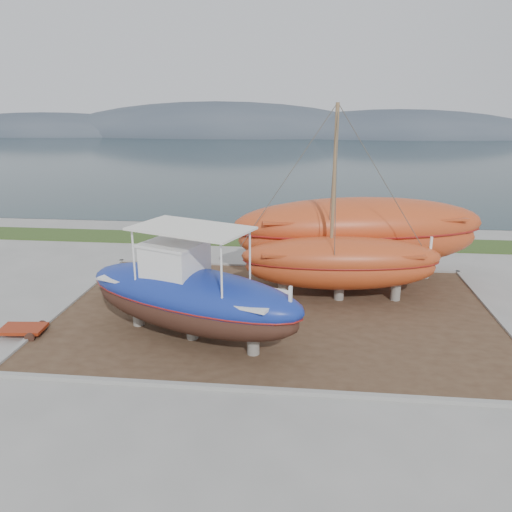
# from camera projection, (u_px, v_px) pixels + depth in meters

# --- Properties ---
(ground) EXTENTS (140.00, 140.00, 0.00)m
(ground) POSITION_uv_depth(u_px,v_px,m) (269.00, 359.00, 17.40)
(ground) COLOR gray
(ground) RESTS_ON ground
(dirt_patch) EXTENTS (18.00, 12.00, 0.06)m
(dirt_patch) POSITION_uv_depth(u_px,v_px,m) (276.00, 312.00, 21.19)
(dirt_patch) COLOR #422D1E
(dirt_patch) RESTS_ON ground
(curb_frame) EXTENTS (18.60, 12.60, 0.15)m
(curb_frame) POSITION_uv_depth(u_px,v_px,m) (276.00, 311.00, 21.18)
(curb_frame) COLOR gray
(curb_frame) RESTS_ON ground
(grass_strip) EXTENTS (44.00, 3.00, 0.08)m
(grass_strip) POSITION_uv_depth(u_px,v_px,m) (288.00, 241.00, 32.12)
(grass_strip) COLOR #284219
(grass_strip) RESTS_ON ground
(sea) EXTENTS (260.00, 100.00, 0.04)m
(sea) POSITION_uv_depth(u_px,v_px,m) (303.00, 156.00, 83.92)
(sea) COLOR #172A2F
(sea) RESTS_ON ground
(mountain_ridge) EXTENTS (200.00, 36.00, 20.00)m
(mountain_ridge) POSITION_uv_depth(u_px,v_px,m) (306.00, 136.00, 136.20)
(mountain_ridge) COLOR #333D49
(mountain_ridge) RESTS_ON ground
(blue_caique) EXTENTS (9.39, 5.92, 4.32)m
(blue_caique) POSITION_uv_depth(u_px,v_px,m) (190.00, 284.00, 18.17)
(blue_caique) COLOR navy
(blue_caique) RESTS_ON dirt_patch
(white_dinghy) EXTENTS (4.77, 2.55, 1.36)m
(white_dinghy) POSITION_uv_depth(u_px,v_px,m) (147.00, 283.00, 22.63)
(white_dinghy) COLOR white
(white_dinghy) RESTS_ON dirt_patch
(orange_sailboat) EXTENTS (8.97, 3.32, 8.52)m
(orange_sailboat) POSITION_uv_depth(u_px,v_px,m) (343.00, 206.00, 21.29)
(orange_sailboat) COLOR #AC3E1A
(orange_sailboat) RESTS_ON dirt_patch
(orange_bare_hull) EXTENTS (12.76, 5.92, 4.03)m
(orange_bare_hull) POSITION_uv_depth(u_px,v_px,m) (358.00, 241.00, 24.48)
(orange_bare_hull) COLOR #AC3E1A
(orange_bare_hull) RESTS_ON dirt_patch
(red_trailer) EXTENTS (2.54, 1.43, 0.35)m
(red_trailer) POSITION_uv_depth(u_px,v_px,m) (23.00, 331.00, 19.11)
(red_trailer) COLOR maroon
(red_trailer) RESTS_ON ground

